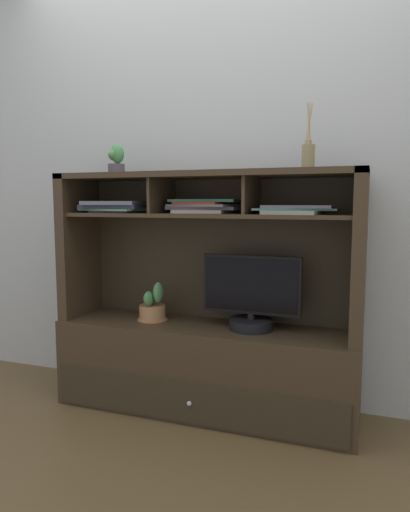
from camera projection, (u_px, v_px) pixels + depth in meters
floor_plane at (205, 410)px, 2.56m from camera, size 6.00×6.00×0.02m
back_wall at (220, 154)px, 2.62m from camera, size 6.00×0.02×2.80m
media_console at (206, 338)px, 2.52m from camera, size 1.62×0.46×1.29m
tv_monitor at (251, 299)px, 2.40m from camera, size 0.51×0.23×0.39m
potted_orchid at (152, 308)px, 2.59m from camera, size 0.17×0.17×0.22m
magazine_stack_left at (204, 206)px, 2.47m from camera, size 0.38×0.27×0.07m
magazine_stack_centre at (294, 210)px, 2.23m from camera, size 0.41×0.26×0.04m
magazine_stack_right at (115, 207)px, 2.56m from camera, size 0.36×0.29×0.06m
diffuser_bottle at (308, 156)px, 2.23m from camera, size 0.06×0.06×0.31m
potted_succulent at (116, 160)px, 2.58m from camera, size 0.11×0.11×0.17m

